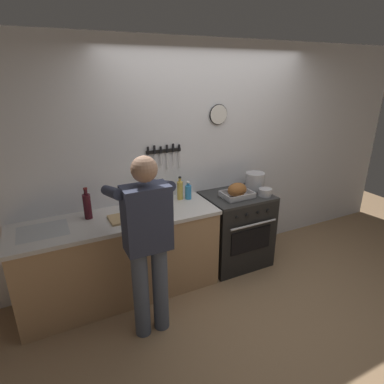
# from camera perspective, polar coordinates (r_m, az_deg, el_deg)

# --- Properties ---
(ground_plane) EXTENTS (8.00, 8.00, 0.00)m
(ground_plane) POSITION_cam_1_polar(r_m,az_deg,el_deg) (3.47, 13.84, -20.61)
(ground_plane) COLOR #937251
(wall_back) EXTENTS (6.00, 0.13, 2.60)m
(wall_back) POSITION_cam_1_polar(r_m,az_deg,el_deg) (3.85, 2.63, 6.30)
(wall_back) COLOR silver
(wall_back) RESTS_ON ground
(counter_block) EXTENTS (2.03, 0.65, 0.90)m
(counter_block) POSITION_cam_1_polar(r_m,az_deg,el_deg) (3.46, -12.72, -11.14)
(counter_block) COLOR tan
(counter_block) RESTS_ON ground
(stove) EXTENTS (0.76, 0.67, 0.90)m
(stove) POSITION_cam_1_polar(r_m,az_deg,el_deg) (3.97, 7.77, -6.54)
(stove) COLOR black
(stove) RESTS_ON ground
(person_cook) EXTENTS (0.51, 0.63, 1.66)m
(person_cook) POSITION_cam_1_polar(r_m,az_deg,el_deg) (2.72, -8.01, -8.09)
(person_cook) COLOR #4C566B
(person_cook) RESTS_ON ground
(roasting_pan) EXTENTS (0.35, 0.26, 0.17)m
(roasting_pan) POSITION_cam_1_polar(r_m,az_deg,el_deg) (3.69, 8.05, 0.18)
(roasting_pan) COLOR #B7B7BC
(roasting_pan) RESTS_ON stove
(stock_pot) EXTENTS (0.23, 0.23, 0.21)m
(stock_pot) POSITION_cam_1_polar(r_m,az_deg,el_deg) (3.96, 11.15, 1.90)
(stock_pot) COLOR #B7B7BC
(stock_pot) RESTS_ON stove
(saucepan) EXTENTS (0.15, 0.15, 0.09)m
(saucepan) POSITION_cam_1_polar(r_m,az_deg,el_deg) (3.81, 12.90, -0.04)
(saucepan) COLOR #B7B7BC
(saucepan) RESTS_ON stove
(cutting_board) EXTENTS (0.36, 0.24, 0.02)m
(cutting_board) POSITION_cam_1_polar(r_m,az_deg,el_deg) (3.22, -11.37, -4.46)
(cutting_board) COLOR tan
(cutting_board) RESTS_ON counter_block
(bottle_cooking_oil) EXTENTS (0.07, 0.07, 0.27)m
(bottle_cooking_oil) POSITION_cam_1_polar(r_m,az_deg,el_deg) (3.59, -2.16, 0.40)
(bottle_cooking_oil) COLOR gold
(bottle_cooking_oil) RESTS_ON counter_block
(bottle_hot_sauce) EXTENTS (0.05, 0.05, 0.17)m
(bottle_hot_sauce) POSITION_cam_1_polar(r_m,az_deg,el_deg) (3.43, -10.29, -1.66)
(bottle_hot_sauce) COLOR red
(bottle_hot_sauce) RESTS_ON counter_block
(bottle_olive_oil) EXTENTS (0.06, 0.06, 0.31)m
(bottle_olive_oil) POSITION_cam_1_polar(r_m,az_deg,el_deg) (3.48, -7.47, -0.10)
(bottle_olive_oil) COLOR #385623
(bottle_olive_oil) RESTS_ON counter_block
(bottle_wine_red) EXTENTS (0.08, 0.08, 0.32)m
(bottle_wine_red) POSITION_cam_1_polar(r_m,az_deg,el_deg) (3.27, -18.18, -2.33)
(bottle_wine_red) COLOR #47141E
(bottle_wine_red) RESTS_ON counter_block
(bottle_dish_soap) EXTENTS (0.07, 0.07, 0.21)m
(bottle_dish_soap) POSITION_cam_1_polar(r_m,az_deg,el_deg) (3.61, -0.68, 0.06)
(bottle_dish_soap) COLOR #338CCC
(bottle_dish_soap) RESTS_ON counter_block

